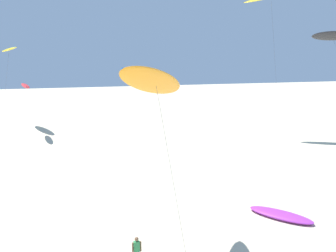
{
  "coord_description": "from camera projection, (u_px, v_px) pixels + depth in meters",
  "views": [
    {
      "loc": [
        -7.95,
        3.7,
        10.48
      ],
      "look_at": [
        -1.41,
        22.29,
        6.67
      ],
      "focal_mm": 35.03,
      "sensor_mm": 36.0,
      "label": 1
    }
  ],
  "objects": [
    {
      "name": "flying_kite_1",
      "position": [
        9.0,
        49.0,
        51.08
      ],
      "size": [
        3.98,
        11.03,
        13.03
      ],
      "color": "yellow",
      "rests_on": "ground"
    },
    {
      "name": "flying_kite_2",
      "position": [
        25.0,
        86.0,
        45.02
      ],
      "size": [
        4.22,
        9.65,
        7.78
      ],
      "color": "red",
      "rests_on": "ground"
    },
    {
      "name": "flying_kite_5",
      "position": [
        331.0,
        36.0,
        33.09
      ],
      "size": [
        3.16,
        12.53,
        13.79
      ],
      "color": "black",
      "rests_on": "ground"
    },
    {
      "name": "flying_kite_6",
      "position": [
        156.0,
        82.0,
        15.43
      ],
      "size": [
        5.71,
        7.07,
        10.77
      ],
      "color": "orange",
      "rests_on": "ground"
    },
    {
      "name": "grounded_kite_2",
      "position": [
        281.0,
        215.0,
        22.51
      ],
      "size": [
        3.71,
        4.34,
        0.39
      ],
      "color": "purple",
      "rests_on": "ground"
    },
    {
      "name": "person_near_left",
      "position": [
        137.0,
        250.0,
        17.03
      ],
      "size": [
        0.51,
        0.21,
        1.63
      ],
      "color": "#284CA3",
      "rests_on": "ground"
    }
  ]
}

